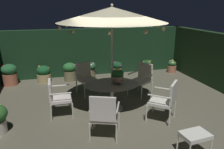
{
  "coord_description": "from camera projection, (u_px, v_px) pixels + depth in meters",
  "views": [
    {
      "loc": [
        -1.73,
        -5.44,
        2.74
      ],
      "look_at": [
        -0.22,
        0.12,
        0.99
      ],
      "focal_mm": 36.45,
      "sensor_mm": 36.0,
      "label": 1
    }
  ],
  "objects": [
    {
      "name": "ground_plane",
      "position": [
        121.0,
        110.0,
        6.26
      ],
      "size": [
        7.71,
        7.52,
        0.02
      ],
      "primitive_type": "cube",
      "color": "#605C4A"
    },
    {
      "name": "hedge_backdrop_rear",
      "position": [
        95.0,
        52.0,
        9.32
      ],
      "size": [
        7.71,
        0.3,
        1.87
      ],
      "primitive_type": "cube",
      "color": "#18351E",
      "rests_on": "ground_plane"
    },
    {
      "name": "patio_dining_table",
      "position": [
        112.0,
        89.0,
        6.15
      ],
      "size": [
        1.48,
        1.18,
        0.73
      ],
      "color": "silver",
      "rests_on": "ground_plane"
    },
    {
      "name": "patio_umbrella",
      "position": [
        112.0,
        15.0,
        5.58
      ],
      "size": [
        2.76,
        2.76,
        2.79
      ],
      "color": "silver",
      "rests_on": "ground_plane"
    },
    {
      "name": "centerpiece_planter",
      "position": [
        118.0,
        75.0,
        6.04
      ],
      "size": [
        0.33,
        0.33,
        0.43
      ],
      "color": "tan",
      "rests_on": "patio_dining_table"
    },
    {
      "name": "patio_chair_north",
      "position": [
        142.0,
        77.0,
        7.22
      ],
      "size": [
        0.82,
        0.81,
        0.98
      ],
      "color": "silver",
      "rests_on": "ground_plane"
    },
    {
      "name": "patio_chair_northeast",
      "position": [
        86.0,
        76.0,
        7.3
      ],
      "size": [
        0.72,
        0.73,
        0.99
      ],
      "color": "beige",
      "rests_on": "ground_plane"
    },
    {
      "name": "patio_chair_east",
      "position": [
        57.0,
        95.0,
        5.81
      ],
      "size": [
        0.57,
        0.64,
        0.93
      ],
      "color": "silver",
      "rests_on": "ground_plane"
    },
    {
      "name": "patio_chair_southeast",
      "position": [
        104.0,
        114.0,
        4.75
      ],
      "size": [
        0.77,
        0.77,
        1.02
      ],
      "color": "silver",
      "rests_on": "ground_plane"
    },
    {
      "name": "patio_chair_south",
      "position": [
        166.0,
        99.0,
        5.53
      ],
      "size": [
        0.84,
        0.84,
        1.0
      ],
      "color": "silver",
      "rests_on": "ground_plane"
    },
    {
      "name": "ottoman_footrest",
      "position": [
        195.0,
        136.0,
        4.29
      ],
      "size": [
        0.56,
        0.44,
        0.44
      ],
      "color": "silver",
      "rests_on": "ground_plane"
    },
    {
      "name": "potted_plant_left_near",
      "position": [
        91.0,
        70.0,
        8.78
      ],
      "size": [
        0.42,
        0.42,
        0.65
      ],
      "color": "olive",
      "rests_on": "ground_plane"
    },
    {
      "name": "potted_plant_right_near",
      "position": [
        147.0,
        67.0,
        9.43
      ],
      "size": [
        0.43,
        0.43,
        0.6
      ],
      "color": "#A96A41",
      "rests_on": "ground_plane"
    },
    {
      "name": "potted_plant_right_far",
      "position": [
        117.0,
        69.0,
        9.13
      ],
      "size": [
        0.39,
        0.39,
        0.6
      ],
      "color": "olive",
      "rests_on": "ground_plane"
    },
    {
      "name": "potted_plant_left_far",
      "position": [
        44.0,
        74.0,
        8.46
      ],
      "size": [
        0.51,
        0.51,
        0.62
      ],
      "color": "tan",
      "rests_on": "ground_plane"
    },
    {
      "name": "potted_plant_back_center",
      "position": [
        9.0,
        74.0,
        8.11
      ],
      "size": [
        0.55,
        0.55,
        0.76
      ],
      "color": "#B16147",
      "rests_on": "ground_plane"
    },
    {
      "name": "potted_plant_front_corner",
      "position": [
        70.0,
        71.0,
        8.61
      ],
      "size": [
        0.51,
        0.5,
        0.69
      ],
      "color": "#7D7350",
      "rests_on": "ground_plane"
    },
    {
      "name": "potted_plant_back_left",
      "position": [
        172.0,
        66.0,
        9.7
      ],
      "size": [
        0.37,
        0.37,
        0.52
      ],
      "color": "#B06B50",
      "rests_on": "ground_plane"
    }
  ]
}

